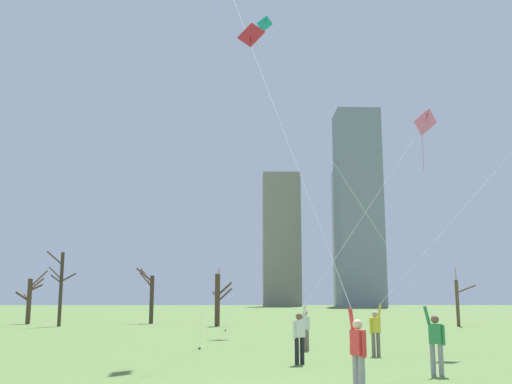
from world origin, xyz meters
name	(u,v)px	position (x,y,z in m)	size (l,w,h in m)	color
kite_flyer_foreground_left_yellow	(443,247)	(7.70, 11.04, 4.14)	(15.72, 7.36, 16.47)	#726656
kite_flyer_midfield_left_pink	(328,286)	(2.52, 7.70, 2.50)	(6.91, 5.56, 10.25)	black
kite_flyer_midfield_right_white	(295,175)	(1.08, 3.99, 5.61)	(4.27, 13.65, 18.63)	gray
kite_flyer_far_back_red	(406,290)	(4.18, 4.04, 2.31)	(5.77, 1.76, 10.97)	gray
bystander_watching_nearby	(306,328)	(2.17, 11.93, 0.90)	(0.33, 0.46, 1.62)	#726656
distant_kite_high_overhead_teal	(262,43)	(1.05, 29.00, 20.93)	(3.39, 2.05, 23.12)	teal
bare_tree_center	(30,298)	(-18.33, 38.84, 2.12)	(2.62, 1.80, 4.49)	#4C3828
bare_tree_right_of_center	(61,286)	(-14.43, 34.25, 3.07)	(2.05, 3.23, 5.67)	#423326
bare_tree_leftmost	(218,298)	(-2.24, 34.20, 2.14)	(1.62, 1.36, 4.47)	#4C3828
bare_tree_far_right_edge	(150,294)	(-8.25, 39.47, 2.50)	(1.68, 2.02, 4.77)	#423326
bare_tree_left_of_center	(458,300)	(16.38, 33.73, 2.00)	(1.73, 2.75, 4.57)	brown
skyline_short_annex	(353,237)	(32.15, 159.92, 19.80)	(11.10, 5.14, 47.62)	#B2B2B7
skyline_squat_block	(282,239)	(11.26, 158.62, 19.12)	(10.72, 7.16, 38.25)	gray
skyline_mid_tower_right	(358,207)	(31.15, 145.34, 26.40)	(11.58, 10.65, 52.81)	gray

